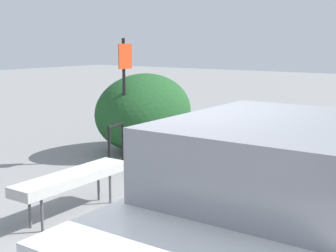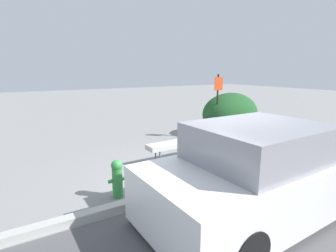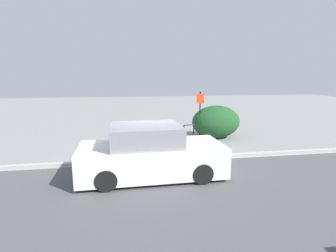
# 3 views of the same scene
# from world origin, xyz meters

# --- Properties ---
(ground_plane) EXTENTS (60.00, 60.00, 0.00)m
(ground_plane) POSITION_xyz_m (0.00, 0.00, 0.00)
(ground_plane) COLOR gray
(curb) EXTENTS (60.00, 0.20, 0.13)m
(curb) POSITION_xyz_m (0.00, 0.00, 0.07)
(curb) COLOR #A8A8A3
(curb) RESTS_ON ground_plane
(bench) EXTENTS (1.75, 0.44, 0.57)m
(bench) POSITION_xyz_m (0.06, 1.59, 0.49)
(bench) COLOR #515156
(bench) RESTS_ON ground_plane
(bike_rack) EXTENTS (0.55, 0.17, 0.83)m
(bike_rack) POSITION_xyz_m (2.03, 2.58, 0.50)
(bike_rack) COLOR black
(bike_rack) RESTS_ON ground_plane
(sign_post) EXTENTS (0.36, 0.08, 2.30)m
(sign_post) POSITION_xyz_m (2.63, 2.89, 1.38)
(sign_post) COLOR black
(sign_post) RESTS_ON ground_plane
(fire_hydrant) EXTENTS (0.36, 0.22, 0.77)m
(fire_hydrant) POSITION_xyz_m (-2.07, 0.47, 0.41)
(fire_hydrant) COLOR #338C3F
(fire_hydrant) RESTS_ON ground_plane
(shrub_hedge) EXTENTS (2.37, 1.69, 1.60)m
(shrub_hedge) POSITION_xyz_m (3.53, 3.13, 0.80)
(shrub_hedge) COLOR #1E4C23
(shrub_hedge) RESTS_ON ground_plane
(parked_car_near) EXTENTS (4.32, 1.97, 1.59)m
(parked_car_near) POSITION_xyz_m (-0.16, -1.34, 0.70)
(parked_car_near) COLOR black
(parked_car_near) RESTS_ON ground_plane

